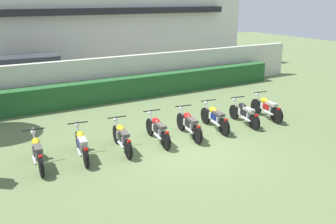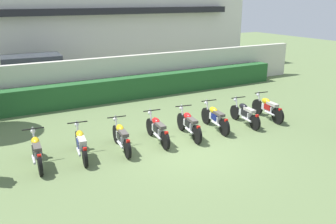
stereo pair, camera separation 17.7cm
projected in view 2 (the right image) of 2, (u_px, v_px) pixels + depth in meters
The scene contains 13 objects.
ground at pixel (188, 149), 11.33m from camera, with size 60.00×60.00×0.00m, color #607547.
building at pixel (62, 13), 22.64m from camera, with size 23.79×6.50×7.17m.
compound_wall at pixel (108, 78), 16.94m from camera, with size 22.60×0.30×1.90m, color beige.
hedge_row at pixel (114, 90), 16.49m from camera, with size 18.08×0.70×1.01m, color #235628.
parked_car at pixel (36, 75), 17.66m from camera, with size 4.62×2.35×1.89m.
motorcycle_in_row_0 at pixel (37, 151), 10.06m from camera, with size 0.60×1.89×0.97m.
motorcycle_in_row_1 at pixel (81, 143), 10.61m from camera, with size 0.60×1.91×0.94m.
motorcycle_in_row_2 at pixel (121, 137), 11.12m from camera, with size 0.60×1.89×0.95m.
motorcycle_in_row_3 at pixel (157, 129), 11.75m from camera, with size 0.60×1.92×0.95m.
motorcycle_in_row_4 at pixel (189, 124), 12.20m from camera, with size 0.61×1.94×0.97m.
motorcycle_in_row_5 at pixel (215, 117), 12.87m from camera, with size 0.60×1.94×0.96m.
motorcycle_in_row_6 at pixel (245, 113), 13.39m from camera, with size 0.60×1.86×0.94m.
motorcycle_in_row_7 at pixel (268, 108), 13.99m from camera, with size 0.60×1.89×0.97m.
Camera 2 is at (-5.62, -8.84, 4.51)m, focal length 38.78 mm.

